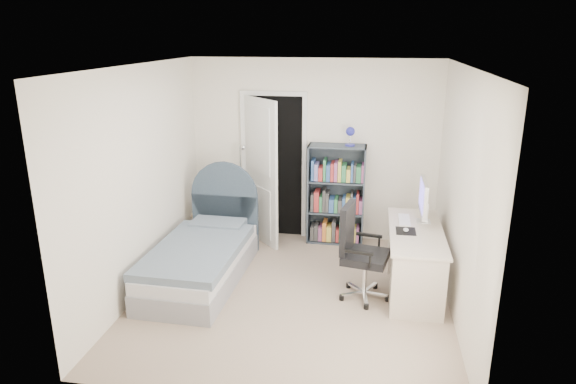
% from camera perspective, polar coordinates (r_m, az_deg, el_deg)
% --- Properties ---
extents(room_shell, '(3.50, 3.70, 2.60)m').
position_cam_1_polar(room_shell, '(5.38, 0.57, 0.41)').
color(room_shell, gray).
rests_on(room_shell, ground).
extents(door, '(0.92, 0.63, 2.06)m').
position_cam_1_polar(door, '(7.05, -2.52, 2.67)').
color(door, black).
rests_on(door, ground).
extents(bed, '(0.98, 1.99, 1.21)m').
position_cam_1_polar(bed, '(6.22, -9.46, -7.05)').
color(bed, gray).
rests_on(bed, ground).
extents(nightstand, '(0.35, 0.35, 0.53)m').
position_cam_1_polar(nightstand, '(7.24, -9.00, -2.84)').
color(nightstand, tan).
rests_on(nightstand, ground).
extents(floor_lamp, '(0.19, 0.19, 1.35)m').
position_cam_1_polar(floor_lamp, '(7.31, -5.09, -0.80)').
color(floor_lamp, silver).
rests_on(floor_lamp, ground).
extents(bookcase, '(0.77, 0.33, 1.64)m').
position_cam_1_polar(bookcase, '(7.08, 5.40, -0.67)').
color(bookcase, '#3C4752').
rests_on(bookcase, ground).
extents(desk, '(0.59, 1.48, 1.21)m').
position_cam_1_polar(desk, '(6.01, 13.87, -6.98)').
color(desk, beige).
rests_on(desk, ground).
extents(office_chair, '(0.57, 0.59, 1.06)m').
position_cam_1_polar(office_chair, '(5.65, 7.79, -6.13)').
color(office_chair, silver).
rests_on(office_chair, ground).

